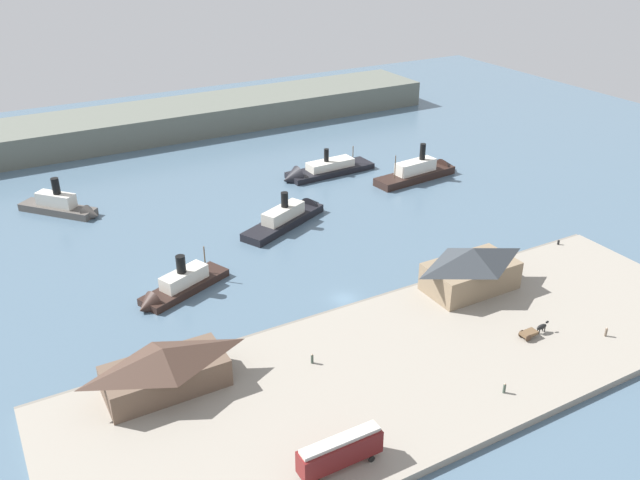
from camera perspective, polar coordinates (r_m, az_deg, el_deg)
The scene contains 18 objects.
ground_plane at distance 118.44m, azimuth 2.09°, elevation -5.08°, with size 320.00×320.00×0.00m, color slate.
quay_promenade at distance 103.30m, azimuth 8.54°, elevation -10.35°, with size 110.00×36.00×1.20m, color gray.
seawall_edge at distance 115.60m, azimuth 3.02°, elevation -5.68°, with size 110.00×0.80×1.00m, color slate.
ferry_shed_east_terminal at distance 96.79m, azimuth -13.20°, elevation -10.70°, with size 17.28×8.38×6.82m.
ferry_shed_west_terminal at distance 120.06m, azimuth 12.86°, elevation -2.39°, with size 16.43×9.38×8.12m.
street_tram at distance 83.72m, azimuth 1.74°, elevation -17.64°, with size 10.91×2.64×4.52m.
horse_cart at distance 111.56m, azimuth 17.88°, elevation -7.44°, with size 5.62×1.65×1.87m.
pedestrian_near_east_shed at distance 115.63m, azimuth 23.37°, elevation -7.28°, with size 0.40×0.40×1.60m.
pedestrian_by_tram at distance 100.61m, azimuth -0.68°, elevation -10.18°, with size 0.41×0.41×1.64m.
pedestrian_walking_east at distance 98.71m, azimuth 15.56°, elevation -12.19°, with size 0.40×0.40×1.63m.
mooring_post_east at distance 142.55m, azimuth 19.81°, elevation -0.20°, with size 0.44×0.44×0.90m, color black.
mooring_post_center_east at distance 132.30m, azimuth 15.55°, elevation -1.67°, with size 0.44×0.44×0.90m, color black.
ferry_approaching_west at distance 173.12m, azimuth 8.80°, elevation 5.86°, with size 25.28×7.86×10.76m.
ferry_moored_west at distance 121.58m, azimuth -12.30°, elevation -4.07°, with size 19.42×11.95×8.81m.
ferry_outer_harbor at distance 160.89m, azimuth -21.16°, elevation 2.68°, with size 16.57×18.04×9.71m.
ferry_approaching_east at distance 172.35m, azimuth -0.17°, elevation 5.89°, with size 26.01×7.80×9.23m.
ferry_moored_east at distance 146.49m, azimuth -2.52°, elevation 2.12°, with size 24.38×15.21×9.28m.
far_headland at distance 210.91m, azimuth -13.81°, elevation 9.86°, with size 180.00×24.00×8.00m, color #60665B.
Camera 1 is at (-53.07, -85.63, 62.29)m, focal length 37.23 mm.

